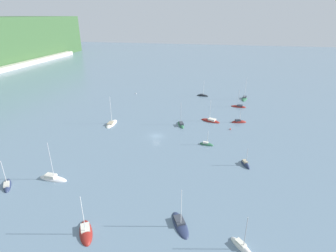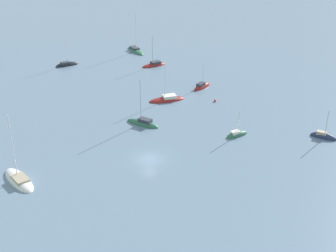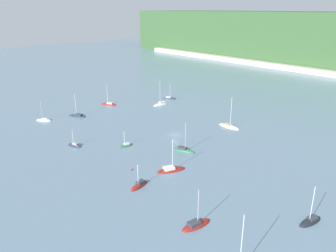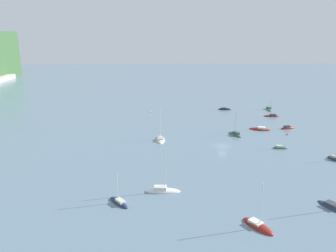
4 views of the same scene
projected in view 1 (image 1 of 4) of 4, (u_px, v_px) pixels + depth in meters
ground_plane at (156, 136)px, 89.94m from camera, size 600.00×600.00×0.00m
sailboat_0 at (203, 96)px, 133.97m from camera, size 2.86×6.15×8.81m
sailboat_1 at (112, 124)px, 99.72m from camera, size 8.45×2.84×11.60m
sailboat_2 at (239, 107)px, 118.21m from camera, size 3.12×6.90×8.34m
sailboat_3 at (211, 121)px, 102.47m from camera, size 5.26×8.19×9.25m
sailboat_4 at (86, 233)px, 50.20m from camera, size 7.11×5.68×9.66m
sailboat_5 at (181, 125)px, 98.76m from camera, size 7.15×4.36×9.67m
sailboat_6 at (245, 165)px, 72.76m from camera, size 4.86×3.00×6.35m
sailboat_7 at (53, 179)px, 66.53m from camera, size 2.78×7.83×11.12m
sailboat_8 at (242, 248)px, 46.95m from camera, size 5.13×4.85×8.15m
sailboat_9 at (239, 122)px, 101.32m from camera, size 3.00×5.97×6.53m
sailboat_10 at (7, 186)px, 63.88m from camera, size 5.95×5.19×7.72m
sailboat_11 at (244, 99)px, 129.29m from camera, size 9.21×3.95×11.28m
sailboat_12 at (206, 145)px, 84.02m from camera, size 2.21×4.71×5.63m
sailboat_13 at (180, 224)px, 52.09m from camera, size 7.92×5.69×9.28m
mooring_buoy_0 at (230, 129)px, 94.88m from camera, size 0.52×0.52×0.52m
mooring_buoy_1 at (136, 93)px, 137.33m from camera, size 0.57×0.57×0.57m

